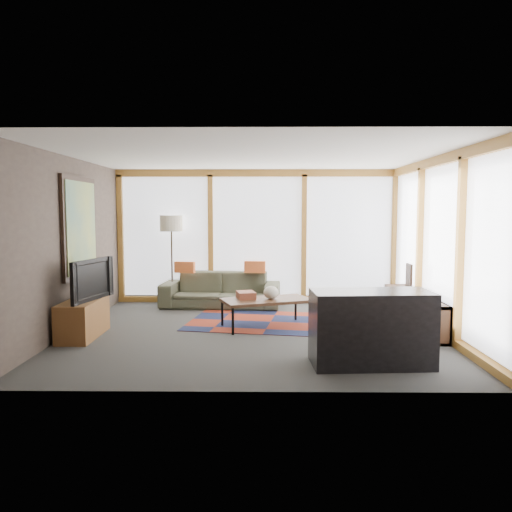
{
  "coord_description": "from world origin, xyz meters",
  "views": [
    {
      "loc": [
        0.09,
        -7.34,
        1.81
      ],
      "look_at": [
        0.0,
        0.4,
        1.1
      ],
      "focal_mm": 35.0,
      "sensor_mm": 36.0,
      "label": 1
    }
  ],
  "objects_px": {
    "coffee_table": "(266,313)",
    "bar_counter": "(371,328)",
    "sofa": "(221,290)",
    "bookshelf": "(413,311)",
    "television": "(86,279)",
    "tv_console": "(83,319)",
    "floor_lamp": "(172,260)"
  },
  "relations": [
    {
      "from": "coffee_table",
      "to": "bar_counter",
      "type": "height_order",
      "value": "bar_counter"
    },
    {
      "from": "floor_lamp",
      "to": "bookshelf",
      "type": "bearing_deg",
      "value": -24.52
    },
    {
      "from": "tv_console",
      "to": "television",
      "type": "xyz_separation_m",
      "value": [
        0.06,
        0.03,
        0.56
      ]
    },
    {
      "from": "sofa",
      "to": "tv_console",
      "type": "height_order",
      "value": "sofa"
    },
    {
      "from": "sofa",
      "to": "floor_lamp",
      "type": "relative_size",
      "value": 1.28
    },
    {
      "from": "coffee_table",
      "to": "bookshelf",
      "type": "distance_m",
      "value": 2.27
    },
    {
      "from": "coffee_table",
      "to": "bookshelf",
      "type": "bearing_deg",
      "value": -0.63
    },
    {
      "from": "television",
      "to": "bar_counter",
      "type": "distance_m",
      "value": 4.01
    },
    {
      "from": "floor_lamp",
      "to": "tv_console",
      "type": "xyz_separation_m",
      "value": [
        -0.84,
        -2.45,
        -0.59
      ]
    },
    {
      "from": "tv_console",
      "to": "sofa",
      "type": "bearing_deg",
      "value": 51.92
    },
    {
      "from": "floor_lamp",
      "to": "bookshelf",
      "type": "distance_m",
      "value": 4.5
    },
    {
      "from": "sofa",
      "to": "floor_lamp",
      "type": "height_order",
      "value": "floor_lamp"
    },
    {
      "from": "sofa",
      "to": "bookshelf",
      "type": "bearing_deg",
      "value": -23.92
    },
    {
      "from": "floor_lamp",
      "to": "television",
      "type": "height_order",
      "value": "floor_lamp"
    },
    {
      "from": "sofa",
      "to": "tv_console",
      "type": "xyz_separation_m",
      "value": [
        -1.79,
        -2.28,
        -0.06
      ]
    },
    {
      "from": "floor_lamp",
      "to": "bookshelf",
      "type": "height_order",
      "value": "floor_lamp"
    },
    {
      "from": "sofa",
      "to": "coffee_table",
      "type": "height_order",
      "value": "sofa"
    },
    {
      "from": "sofa",
      "to": "television",
      "type": "distance_m",
      "value": 2.89
    },
    {
      "from": "floor_lamp",
      "to": "television",
      "type": "bearing_deg",
      "value": -108.0
    },
    {
      "from": "floor_lamp",
      "to": "coffee_table",
      "type": "xyz_separation_m",
      "value": [
        1.79,
        -1.83,
        -0.64
      ]
    },
    {
      "from": "bookshelf",
      "to": "bar_counter",
      "type": "height_order",
      "value": "bar_counter"
    },
    {
      "from": "bookshelf",
      "to": "bar_counter",
      "type": "xyz_separation_m",
      "value": [
        -1.06,
        -1.85,
        0.17
      ]
    },
    {
      "from": "sofa",
      "to": "coffee_table",
      "type": "xyz_separation_m",
      "value": [
        0.84,
        -1.66,
        -0.1
      ]
    },
    {
      "from": "floor_lamp",
      "to": "television",
      "type": "xyz_separation_m",
      "value": [
        -0.79,
        -2.42,
        -0.03
      ]
    },
    {
      "from": "sofa",
      "to": "tv_console",
      "type": "distance_m",
      "value": 2.9
    },
    {
      "from": "bar_counter",
      "to": "tv_console",
      "type": "bearing_deg",
      "value": 158.52
    },
    {
      "from": "tv_console",
      "to": "television",
      "type": "bearing_deg",
      "value": 29.84
    },
    {
      "from": "floor_lamp",
      "to": "television",
      "type": "relative_size",
      "value": 1.67
    },
    {
      "from": "bookshelf",
      "to": "television",
      "type": "relative_size",
      "value": 2.07
    },
    {
      "from": "sofa",
      "to": "coffee_table",
      "type": "distance_m",
      "value": 1.86
    },
    {
      "from": "bookshelf",
      "to": "tv_console",
      "type": "relative_size",
      "value": 1.99
    },
    {
      "from": "bookshelf",
      "to": "bar_counter",
      "type": "bearing_deg",
      "value": -119.8
    }
  ]
}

